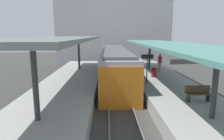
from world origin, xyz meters
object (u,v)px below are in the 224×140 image
Objects in this scene: commuter_train at (115,65)px; platform_sign at (147,62)px; platform_bench at (198,93)px; litter_bin at (154,72)px; passenger_near_bench at (160,63)px.

commuter_train is 5.14m from platform_sign.
litter_bin is at bearing 98.35° from platform_bench.
passenger_near_bench is (4.38, -0.06, 0.19)m from commuter_train.
commuter_train reaches higher than platform_bench.
commuter_train is 8.73× the size of passenger_near_bench.
commuter_train is at bearing 115.22° from platform_sign.
platform_bench is at bearing -62.41° from platform_sign.
passenger_near_bench reaches higher than litter_bin.
platform_bench is 1.75× the size of litter_bin.
litter_bin is 0.45× the size of passenger_near_bench.
platform_bench is (4.18, -8.46, -0.26)m from commuter_train.
platform_sign reaches higher than platform_bench.
commuter_train is 3.99m from litter_bin.
litter_bin is at bearing 64.22° from platform_sign.
platform_sign is at bearing -64.78° from commuter_train.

